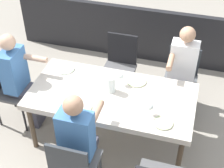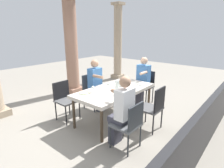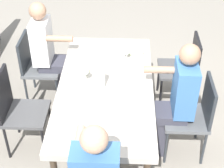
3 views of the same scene
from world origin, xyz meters
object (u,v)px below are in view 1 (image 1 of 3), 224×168
object	(u,v)px
diner_man_white	(181,72)
water_pitcher	(111,85)
diner_guest_third	(20,79)
plate_2	(82,107)
diner_woman_green	(79,139)
wine_glass_0	(150,107)
chair_mid_south	(120,63)
chair_west_south	(181,76)
plate_0	(163,123)
wine_glass_1	(121,76)
plate_3	(65,69)
chair_mid_north	(73,164)
chair_head_east	(8,87)
plate_1	(136,81)
dining_table	(112,98)

from	to	relation	value
diner_man_white	water_pitcher	bearing A→B (deg)	42.16
diner_guest_third	plate_2	size ratio (longest dim) A/B	6.03
diner_woman_green	water_pitcher	world-z (taller)	diner_woman_green
wine_glass_0	water_pitcher	distance (m)	0.56
chair_mid_south	wine_glass_0	xyz separation A→B (m)	(-0.62, 1.10, 0.32)
chair_west_south	plate_0	xyz separation A→B (m)	(0.07, 1.19, 0.25)
diner_man_white	wine_glass_1	distance (m)	0.85
plate_3	chair_mid_south	bearing A→B (deg)	-132.12
plate_3	diner_guest_third	bearing A→B (deg)	30.72
chair_mid_north	diner_woman_green	size ratio (longest dim) A/B	0.69
wine_glass_0	chair_head_east	bearing A→B (deg)	-6.21
chair_mid_south	wine_glass_1	distance (m)	0.79
plate_1	chair_head_east	bearing A→B (deg)	10.78
chair_west_south	plate_1	bearing A→B (deg)	49.99
wine_glass_1	chair_head_east	bearing A→B (deg)	8.12
dining_table	chair_mid_south	world-z (taller)	chair_mid_south
plate_0	diner_guest_third	bearing A→B (deg)	-9.51
plate_0	water_pitcher	xyz separation A→B (m)	(0.67, -0.36, 0.08)
diner_guest_third	chair_west_south	bearing A→B (deg)	-154.78
dining_table	diner_guest_third	xyz separation A→B (m)	(1.17, -0.00, 0.02)
chair_mid_north	diner_woman_green	xyz separation A→B (m)	(-0.00, -0.19, 0.17)
diner_woman_green	plate_3	world-z (taller)	diner_woman_green
chair_mid_south	diner_guest_third	distance (m)	1.38
chair_mid_south	diner_man_white	world-z (taller)	diner_man_white
water_pitcher	dining_table	bearing A→B (deg)	110.46
chair_head_east	diner_woman_green	distance (m)	1.43
chair_head_east	water_pitcher	world-z (taller)	water_pitcher
diner_man_white	plate_0	bearing A→B (deg)	86.13
diner_woman_green	plate_2	size ratio (longest dim) A/B	5.97
plate_2	wine_glass_1	bearing A→B (deg)	-120.47
dining_table	chair_west_south	bearing A→B (deg)	-128.78
plate_0	plate_2	size ratio (longest dim) A/B	0.95
plate_0	plate_3	xyz separation A→B (m)	(1.33, -0.59, -0.00)
water_pitcher	wine_glass_1	bearing A→B (deg)	-116.61
chair_mid_south	wine_glass_1	size ratio (longest dim) A/B	5.74
dining_table	wine_glass_1	size ratio (longest dim) A/B	11.76
diner_guest_third	wine_glass_0	size ratio (longest dim) A/B	9.18
chair_west_south	plate_3	xyz separation A→B (m)	(1.41, 0.60, 0.25)
diner_guest_third	plate_3	bearing A→B (deg)	-149.28
wine_glass_0	plate_2	xyz separation A→B (m)	(0.73, 0.11, -0.09)
chair_head_east	diner_man_white	size ratio (longest dim) A/B	0.70
plate_0	plate_2	xyz separation A→B (m)	(0.89, 0.01, -0.00)
diner_woman_green	diner_man_white	world-z (taller)	diner_woman_green
wine_glass_0	plate_3	xyz separation A→B (m)	(1.17, -0.49, -0.09)
diner_guest_third	plate_0	world-z (taller)	diner_guest_third
chair_mid_south	plate_0	distance (m)	1.45
chair_mid_north	wine_glass_1	world-z (taller)	wine_glass_1
chair_mid_south	diner_woman_green	distance (m)	1.61
chair_head_east	plate_0	xyz separation A→B (m)	(-2.02, 0.30, 0.21)
chair_west_south	diner_man_white	distance (m)	0.26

